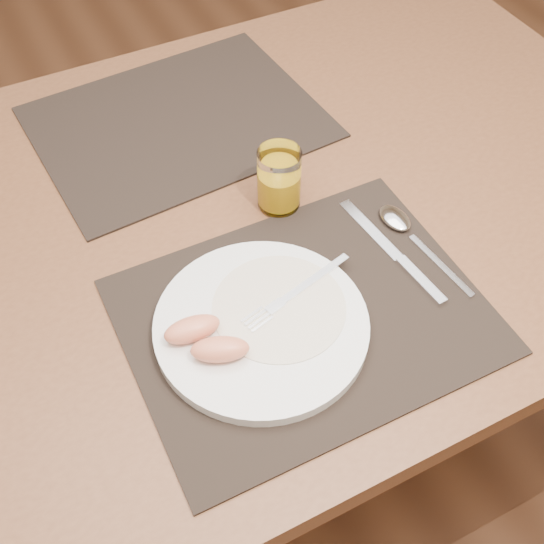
{
  "coord_description": "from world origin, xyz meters",
  "views": [
    {
      "loc": [
        -0.28,
        -0.66,
        1.46
      ],
      "look_at": [
        -0.02,
        -0.15,
        0.77
      ],
      "focal_mm": 45.0,
      "sensor_mm": 36.0,
      "label": 1
    }
  ],
  "objects": [
    {
      "name": "fork",
      "position": [
        -0.02,
        -0.2,
        0.77
      ],
      "size": [
        0.17,
        0.06,
        0.0
      ],
      "color": "silver",
      "rests_on": "plate"
    },
    {
      "name": "placemat_far",
      "position": [
        -0.01,
        0.22,
        0.75
      ],
      "size": [
        0.47,
        0.38,
        0.0
      ],
      "primitive_type": "cube",
      "rotation": [
        0.0,
        0.0,
        0.07
      ],
      "color": "black",
      "rests_on": "table"
    },
    {
      "name": "placemat_near",
      "position": [
        -0.01,
        -0.22,
        0.75
      ],
      "size": [
        0.45,
        0.35,
        0.0
      ],
      "primitive_type": "cube",
      "rotation": [
        0.0,
        0.0,
        -0.01
      ],
      "color": "black",
      "rests_on": "table"
    },
    {
      "name": "grapefruit_wedges",
      "position": [
        -0.15,
        -0.22,
        0.78
      ],
      "size": [
        0.09,
        0.09,
        0.03
      ],
      "color": "#E4835D",
      "rests_on": "plate"
    },
    {
      "name": "table",
      "position": [
        0.0,
        0.0,
        0.67
      ],
      "size": [
        1.4,
        0.9,
        0.75
      ],
      "color": "brown",
      "rests_on": "ground"
    },
    {
      "name": "knife",
      "position": [
        0.15,
        -0.2,
        0.76
      ],
      "size": [
        0.03,
        0.22,
        0.01
      ],
      "color": "silver",
      "rests_on": "placemat_near"
    },
    {
      "name": "spoon",
      "position": [
        0.18,
        -0.15,
        0.76
      ],
      "size": [
        0.04,
        0.19,
        0.01
      ],
      "color": "silver",
      "rests_on": "placemat_near"
    },
    {
      "name": "ground",
      "position": [
        0.0,
        0.0,
        0.0
      ],
      "size": [
        5.0,
        5.0,
        0.0
      ],
      "primitive_type": "plane",
      "color": "#57321D",
      "rests_on": "ground"
    },
    {
      "name": "juice_glass",
      "position": [
        0.05,
        -0.02,
        0.8
      ],
      "size": [
        0.06,
        0.06,
        0.09
      ],
      "color": "white",
      "rests_on": "placemat_near"
    },
    {
      "name": "plate",
      "position": [
        -0.07,
        -0.21,
        0.76
      ],
      "size": [
        0.27,
        0.27,
        0.02
      ],
      "primitive_type": "cylinder",
      "color": "white",
      "rests_on": "placemat_near"
    },
    {
      "name": "plate_dressing",
      "position": [
        -0.04,
        -0.2,
        0.77
      ],
      "size": [
        0.17,
        0.17,
        0.0
      ],
      "color": "white",
      "rests_on": "plate"
    }
  ]
}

